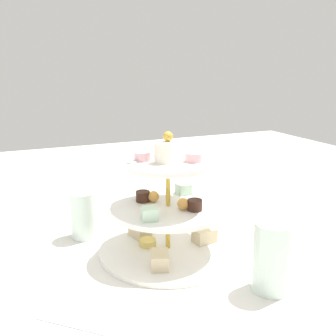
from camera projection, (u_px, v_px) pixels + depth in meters
The scene contains 8 objects.
ground_plane at pixel (168, 252), 0.83m from camera, with size 2.40×2.40×0.00m, color silver.
tiered_serving_stand at pixel (168, 217), 0.81m from camera, with size 0.29×0.29×0.26m.
water_glass_tall_right at pixel (272, 257), 0.68m from camera, with size 0.07×0.07×0.13m, color silver.
water_glass_short_left at pixel (151, 200), 1.04m from camera, with size 0.06×0.06×0.07m, color silver.
teacup_with_saucer at pixel (198, 204), 1.05m from camera, with size 0.09×0.09×0.05m.
butter_knife_left at pixel (80, 326), 0.59m from camera, with size 0.17×0.01×0.00m, color silver.
butter_knife_right at pixel (273, 229), 0.94m from camera, with size 0.17×0.01×0.00m, color silver.
water_glass_mid_back at pixel (83, 215), 0.89m from camera, with size 0.06×0.06×0.11m, color silver.
Camera 1 is at (0.30, 0.70, 0.39)m, focal length 41.73 mm.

